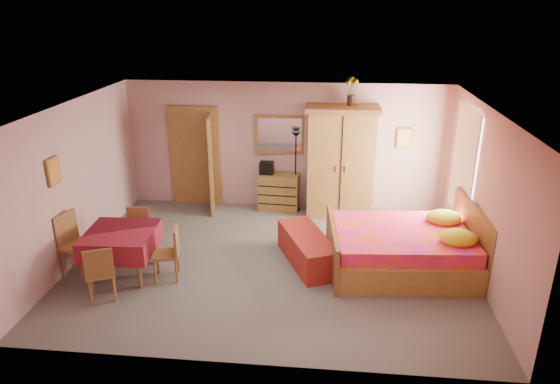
# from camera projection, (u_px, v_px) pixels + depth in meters

# --- Properties ---
(floor) EXTENTS (6.50, 6.50, 0.00)m
(floor) POSITION_uv_depth(u_px,v_px,m) (272.00, 262.00, 8.31)
(floor) COLOR slate
(floor) RESTS_ON ground
(ceiling) EXTENTS (6.50, 6.50, 0.00)m
(ceiling) POSITION_uv_depth(u_px,v_px,m) (271.00, 108.00, 7.38)
(ceiling) COLOR brown
(ceiling) RESTS_ON wall_back
(wall_back) EXTENTS (6.50, 0.10, 2.60)m
(wall_back) POSITION_uv_depth(u_px,v_px,m) (286.00, 147.00, 10.17)
(wall_back) COLOR tan
(wall_back) RESTS_ON floor
(wall_front) EXTENTS (6.50, 0.10, 2.60)m
(wall_front) POSITION_uv_depth(u_px,v_px,m) (246.00, 269.00, 5.52)
(wall_front) COLOR tan
(wall_front) RESTS_ON floor
(wall_left) EXTENTS (0.10, 5.00, 2.60)m
(wall_left) POSITION_uv_depth(u_px,v_px,m) (75.00, 183.00, 8.15)
(wall_left) COLOR tan
(wall_left) RESTS_ON floor
(wall_right) EXTENTS (0.10, 5.00, 2.60)m
(wall_right) POSITION_uv_depth(u_px,v_px,m) (485.00, 197.00, 7.54)
(wall_right) COLOR tan
(wall_right) RESTS_ON floor
(doorway) EXTENTS (1.06, 0.12, 2.15)m
(doorway) POSITION_uv_depth(u_px,v_px,m) (195.00, 157.00, 10.42)
(doorway) COLOR #9E6B35
(doorway) RESTS_ON floor
(window) EXTENTS (0.08, 1.40, 1.95)m
(window) POSITION_uv_depth(u_px,v_px,m) (464.00, 164.00, 8.60)
(window) COLOR white
(window) RESTS_ON wall_right
(picture_left) EXTENTS (0.04, 0.32, 0.42)m
(picture_left) POSITION_uv_depth(u_px,v_px,m) (53.00, 171.00, 7.45)
(picture_left) COLOR orange
(picture_left) RESTS_ON wall_left
(picture_back) EXTENTS (0.30, 0.04, 0.40)m
(picture_back) POSITION_uv_depth(u_px,v_px,m) (404.00, 138.00, 9.83)
(picture_back) COLOR #D8BF59
(picture_back) RESTS_ON wall_back
(chest_of_drawers) EXTENTS (0.85, 0.46, 0.78)m
(chest_of_drawers) POSITION_uv_depth(u_px,v_px,m) (279.00, 192.00, 10.30)
(chest_of_drawers) COLOR olive
(chest_of_drawers) RESTS_ON floor
(wall_mirror) EXTENTS (1.03, 0.12, 0.81)m
(wall_mirror) POSITION_uv_depth(u_px,v_px,m) (280.00, 135.00, 10.08)
(wall_mirror) COLOR silver
(wall_mirror) RESTS_ON wall_back
(stereo) EXTENTS (0.28, 0.22, 0.26)m
(stereo) POSITION_uv_depth(u_px,v_px,m) (267.00, 168.00, 10.14)
(stereo) COLOR black
(stereo) RESTS_ON chest_of_drawers
(floor_lamp) EXTENTS (0.27, 0.27, 1.66)m
(floor_lamp) POSITION_uv_depth(u_px,v_px,m) (296.00, 172.00, 10.13)
(floor_lamp) COLOR black
(floor_lamp) RESTS_ON floor
(wardrobe) EXTENTS (1.43, 0.75, 2.22)m
(wardrobe) POSITION_uv_depth(u_px,v_px,m) (340.00, 162.00, 9.83)
(wardrobe) COLOR #AE7F3A
(wardrobe) RESTS_ON floor
(sunflower_vase) EXTENTS (0.22, 0.22, 0.54)m
(sunflower_vase) POSITION_uv_depth(u_px,v_px,m) (351.00, 91.00, 9.42)
(sunflower_vase) COLOR gold
(sunflower_vase) RESTS_ON wardrobe
(bed) EXTENTS (2.47, 2.02, 1.08)m
(bed) POSITION_uv_depth(u_px,v_px,m) (402.00, 237.00, 7.98)
(bed) COLOR #DC158E
(bed) RESTS_ON floor
(bench) EXTENTS (1.10, 1.60, 0.50)m
(bench) POSITION_uv_depth(u_px,v_px,m) (307.00, 249.00, 8.23)
(bench) COLOR maroon
(bench) RESTS_ON floor
(dining_table) EXTENTS (1.10, 1.10, 0.76)m
(dining_table) POSITION_uv_depth(u_px,v_px,m) (122.00, 253.00, 7.81)
(dining_table) COLOR maroon
(dining_table) RESTS_ON floor
(chair_south) EXTENTS (0.52, 0.52, 0.87)m
(chair_south) POSITION_uv_depth(u_px,v_px,m) (101.00, 271.00, 7.18)
(chair_south) COLOR #A46B37
(chair_south) RESTS_ON floor
(chair_north) EXTENTS (0.44, 0.44, 0.82)m
(chair_north) POSITION_uv_depth(u_px,v_px,m) (138.00, 233.00, 8.42)
(chair_north) COLOR olive
(chair_north) RESTS_ON floor
(chair_west) EXTENTS (0.57, 0.57, 1.01)m
(chair_west) POSITION_uv_depth(u_px,v_px,m) (79.00, 245.00, 7.81)
(chair_west) COLOR #B06D3B
(chair_west) RESTS_ON floor
(chair_east) EXTENTS (0.46, 0.46, 0.86)m
(chair_east) POSITION_uv_depth(u_px,v_px,m) (166.00, 253.00, 7.70)
(chair_east) COLOR olive
(chair_east) RESTS_ON floor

